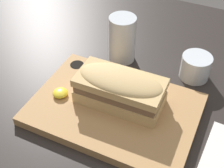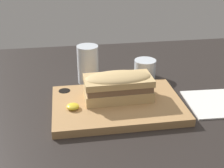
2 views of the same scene
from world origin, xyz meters
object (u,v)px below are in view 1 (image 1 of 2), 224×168
at_px(sandwich, 120,88).
at_px(water_glass, 122,42).
at_px(serving_board, 114,109).
at_px(wine_glass, 195,67).

height_order(sandwich, water_glass, water_glass).
bearing_deg(sandwich, serving_board, -109.00).
bearing_deg(water_glass, wine_glass, 2.66).
distance_m(serving_board, water_glass, 0.20).
xyz_separation_m(sandwich, wine_glass, (0.13, 0.18, -0.03)).
relative_size(serving_board, sandwich, 1.89).
bearing_deg(wine_glass, sandwich, -124.91).
xyz_separation_m(sandwich, water_glass, (-0.07, 0.17, -0.01)).
bearing_deg(serving_board, wine_glass, 56.34).
relative_size(sandwich, water_glass, 1.53).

